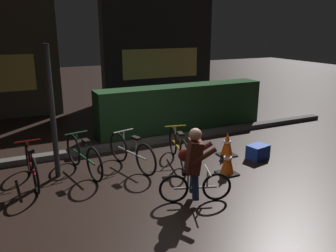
% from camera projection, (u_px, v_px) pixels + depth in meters
% --- Properties ---
extents(ground_plane, '(40.00, 40.00, 0.00)m').
position_uv_depth(ground_plane, '(172.00, 183.00, 6.28)').
color(ground_plane, black).
extents(sidewalk_curb, '(12.00, 0.24, 0.12)m').
position_uv_depth(sidewalk_curb, '(132.00, 144.00, 8.18)').
color(sidewalk_curb, '#56544F').
rests_on(sidewalk_curb, ground).
extents(hedge_row, '(4.80, 0.70, 1.21)m').
position_uv_depth(hedge_row, '(181.00, 107.00, 9.55)').
color(hedge_row, '#214723').
rests_on(hedge_row, ground).
extents(storefront_right, '(4.41, 0.54, 4.79)m').
position_uv_depth(storefront_right, '(158.00, 37.00, 13.07)').
color(storefront_right, '#262328').
rests_on(storefront_right, ground).
extents(street_post, '(0.10, 0.10, 2.47)m').
position_uv_depth(street_post, '(52.00, 113.00, 6.23)').
color(street_post, '#2D2D33').
rests_on(street_post, ground).
extents(parked_bike_left_mid, '(0.46, 1.59, 0.73)m').
position_uv_depth(parked_bike_left_mid, '(32.00, 165.00, 6.21)').
color(parked_bike_left_mid, black).
rests_on(parked_bike_left_mid, ground).
extents(parked_bike_center_left, '(0.47, 1.63, 0.76)m').
position_uv_depth(parked_bike_center_left, '(83.00, 156.00, 6.62)').
color(parked_bike_center_left, black).
rests_on(parked_bike_center_left, ground).
extents(parked_bike_center_right, '(0.52, 1.55, 0.73)m').
position_uv_depth(parked_bike_center_right, '(132.00, 152.00, 6.85)').
color(parked_bike_center_right, black).
rests_on(parked_bike_center_right, ground).
extents(parked_bike_right_mid, '(0.48, 1.54, 0.72)m').
position_uv_depth(parked_bike_right_mid, '(178.00, 147.00, 7.17)').
color(parked_bike_right_mid, black).
rests_on(parked_bike_right_mid, ground).
extents(traffic_cone_near, '(0.36, 0.36, 0.58)m').
position_uv_depth(traffic_cone_near, '(228.00, 161.00, 6.59)').
color(traffic_cone_near, black).
rests_on(traffic_cone_near, ground).
extents(traffic_cone_far, '(0.36, 0.36, 0.55)m').
position_uv_depth(traffic_cone_far, '(227.00, 144.00, 7.55)').
color(traffic_cone_far, black).
rests_on(traffic_cone_far, ground).
extents(blue_crate, '(0.50, 0.40, 0.30)m').
position_uv_depth(blue_crate, '(258.00, 152.00, 7.41)').
color(blue_crate, '#193DB7').
rests_on(blue_crate, ground).
extents(cyclist, '(1.14, 0.63, 1.25)m').
position_uv_depth(cyclist, '(194.00, 165.00, 5.47)').
color(cyclist, black).
rests_on(cyclist, ground).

